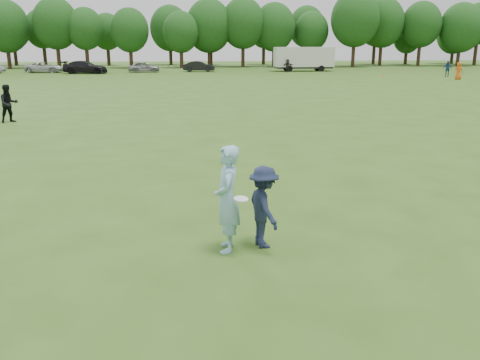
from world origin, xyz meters
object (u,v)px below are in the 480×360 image
at_px(player_far_b, 447,69).
at_px(car_e, 144,67).
at_px(player_far_d, 288,66).
at_px(car_d, 85,67).
at_px(thrower, 227,199).
at_px(car_c, 44,67).
at_px(defender, 264,207).
at_px(field_cone, 383,75).
at_px(player_far_a, 9,104).
at_px(player_far_c, 459,71).
at_px(cargo_trailer, 304,58).
at_px(car_f, 199,66).

height_order(player_far_b, car_e, player_far_b).
xyz_separation_m(player_far_d, car_d, (-26.12, -0.77, -0.06)).
height_order(thrower, car_c, thrower).
relative_size(defender, player_far_b, 0.90).
distance_m(thrower, car_c, 63.59).
bearing_deg(car_d, field_cone, -99.40).
relative_size(defender, player_far_a, 0.86).
xyz_separation_m(player_far_a, player_far_c, (37.64, 25.66, -0.01)).
distance_m(car_c, car_d, 6.29).
relative_size(player_far_b, field_cone, 5.97).
xyz_separation_m(player_far_b, cargo_trailer, (-13.72, 13.27, 0.88)).
bearing_deg(player_far_a, player_far_d, 26.80).
xyz_separation_m(player_far_c, car_e, (-34.13, 17.24, -0.23)).
distance_m(car_f, cargo_trailer, 14.31).
height_order(player_far_d, car_e, player_far_d).
bearing_deg(field_cone, player_far_c, -47.47).
relative_size(car_e, car_f, 0.97).
xyz_separation_m(player_far_a, player_far_b, (38.77, 30.16, -0.04)).
relative_size(defender, player_far_d, 0.95).
relative_size(player_far_c, car_e, 0.45).
relative_size(defender, car_d, 0.30).
bearing_deg(car_c, car_f, -85.18).
distance_m(player_far_b, car_f, 31.08).
height_order(car_e, field_cone, car_e).
height_order(player_far_b, car_d, player_far_b).
bearing_deg(player_far_d, car_e, 151.13).
relative_size(defender, car_e, 0.39).
xyz_separation_m(player_far_b, car_f, (-27.98, 13.51, -0.20)).
relative_size(thrower, cargo_trailer, 0.23).
height_order(thrower, field_cone, thrower).
bearing_deg(player_far_c, cargo_trailer, -39.64).
xyz_separation_m(car_e, car_f, (7.27, 0.78, -0.00)).
height_order(car_d, car_f, car_d).
xyz_separation_m(player_far_d, field_cone, (9.43, -9.73, -0.70)).
bearing_deg(cargo_trailer, player_far_d, -145.01).
bearing_deg(player_far_d, defender, -126.95).
relative_size(player_far_a, cargo_trailer, 0.21).
xyz_separation_m(defender, cargo_trailer, (14.94, 60.55, 0.97)).
distance_m(defender, car_f, 60.80).
distance_m(player_far_a, cargo_trailer, 50.14).
bearing_deg(thrower, field_cone, 158.74).
distance_m(thrower, player_far_c, 51.36).
bearing_deg(player_far_d, field_cone, -70.95).
relative_size(player_far_c, car_d, 0.34).
relative_size(car_c, car_d, 0.88).
height_order(car_d, field_cone, car_d).
bearing_deg(thrower, player_far_a, -148.06).
relative_size(car_d, car_e, 1.33).
distance_m(thrower, car_d, 59.54).
bearing_deg(player_far_c, defender, 72.28).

